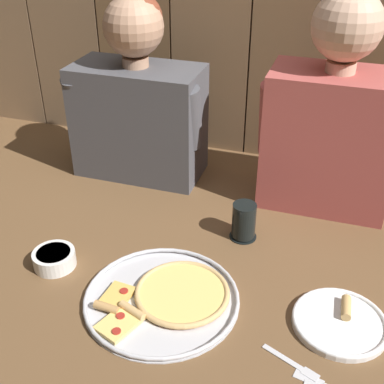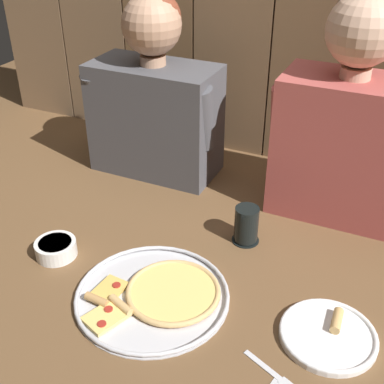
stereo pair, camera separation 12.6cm
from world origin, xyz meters
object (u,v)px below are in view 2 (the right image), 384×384
object	(u,v)px
dinner_plate	(328,334)
diner_left	(154,97)
dipping_bowl	(56,248)
pizza_tray	(157,295)
drinking_glass	(246,225)
diner_right	(347,120)

from	to	relation	value
dinner_plate	diner_left	size ratio (longest dim) A/B	0.36
diner_left	dipping_bowl	bearing A→B (deg)	-91.88
pizza_tray	diner_left	size ratio (longest dim) A/B	0.63
drinking_glass	dipping_bowl	distance (m)	0.51
pizza_tray	drinking_glass	distance (m)	0.32
dipping_bowl	diner_left	bearing A→B (deg)	88.12
dinner_plate	diner_right	world-z (taller)	diner_right
dinner_plate	pizza_tray	bearing A→B (deg)	-173.22
diner_left	diner_right	xyz separation A→B (m)	(0.60, -0.00, 0.03)
pizza_tray	dinner_plate	bearing A→B (deg)	6.78
pizza_tray	diner_left	xyz separation A→B (m)	(-0.30, 0.56, 0.25)
pizza_tray	diner_right	world-z (taller)	diner_right
pizza_tray	diner_right	bearing A→B (deg)	61.97
dinner_plate	diner_right	distance (m)	0.59
drinking_glass	diner_right	xyz separation A→B (m)	(0.18, 0.26, 0.24)
pizza_tray	diner_right	xyz separation A→B (m)	(0.30, 0.56, 0.28)
diner_right	drinking_glass	bearing A→B (deg)	-125.19
pizza_tray	dinner_plate	world-z (taller)	dinner_plate
dipping_bowl	drinking_glass	bearing A→B (deg)	31.94
pizza_tray	drinking_glass	xyz separation A→B (m)	(0.11, 0.30, 0.04)
drinking_glass	pizza_tray	bearing A→B (deg)	-110.90
diner_left	drinking_glass	bearing A→B (deg)	-32.14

